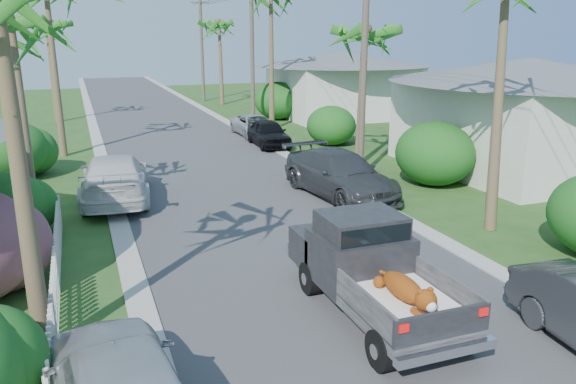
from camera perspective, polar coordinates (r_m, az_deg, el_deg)
name	(u,v)px	position (r m, az deg, el deg)	size (l,w,h in m)	color
ground	(422,376)	(10.57, 13.43, -17.75)	(120.00, 120.00, 0.00)	#224B1C
road	(176,138)	(33.10, -11.32, 5.41)	(8.00, 100.00, 0.02)	#38383A
curb_left	(98,142)	(32.70, -18.78, 4.79)	(0.60, 100.00, 0.06)	#A5A39E
curb_right	(248,133)	(34.04, -4.14, 5.99)	(0.60, 100.00, 0.06)	#A5A39E
pickup_truck	(366,264)	(12.22, 7.94, -7.27)	(1.98, 5.12, 2.06)	black
parked_car_rm	(340,175)	(20.63, 5.29, 1.78)	(2.27, 5.58, 1.62)	#343639
parked_car_rf	(268,133)	(29.97, -2.00, 5.97)	(1.63, 4.05, 1.38)	black
parked_car_rd	(255,126)	(33.12, -3.35, 6.75)	(2.03, 4.39, 1.22)	silver
parked_car_lf	(115,178)	(20.91, -17.20, 1.37)	(2.31, 5.68, 1.65)	silver
palm_l_b	(10,21)	(19.25, -26.39, 15.33)	(4.40, 4.40, 7.40)	brown
palm_l_d	(47,24)	(41.21, -23.31, 15.45)	(4.40, 4.40, 7.70)	brown
palm_r_b	(364,30)	(25.12, 7.69, 16.03)	(4.40, 4.40, 7.20)	brown
palm_r_d	(219,22)	(48.62, -6.99, 16.76)	(4.40, 4.40, 8.00)	brown
shrub_l_c	(4,207)	(17.96, -26.85, -1.37)	(2.40, 2.64, 2.00)	#164F1B
shrub_l_d	(8,150)	(25.74, -26.57, 3.86)	(3.20, 3.52, 2.40)	#164F1B
shrub_r_b	(435,154)	(22.80, 14.68, 3.80)	(3.00, 3.30, 2.50)	#164F1B
shrub_r_c	(331,125)	(30.37, 4.40, 6.75)	(2.60, 2.86, 2.10)	#164F1B
shrub_r_d	(277,101)	(39.70, -1.08, 9.27)	(3.20, 3.52, 2.60)	#164F1B
picket_fence	(56,277)	(13.75, -22.53, -8.02)	(0.10, 11.00, 1.00)	white
house_right_near	(524,119)	(26.67, 22.84, 6.88)	(8.00, 9.00, 4.80)	silver
house_right_far	(342,86)	(41.55, 5.54, 10.62)	(9.00, 8.00, 4.60)	silver
utility_pole_b	(364,65)	(22.92, 7.71, 12.69)	(1.60, 0.26, 9.00)	brown
utility_pole_c	(252,53)	(36.82, -3.66, 13.88)	(1.60, 0.26, 9.00)	brown
utility_pole_d	(202,48)	(51.34, -8.74, 14.25)	(1.60, 0.26, 9.00)	brown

